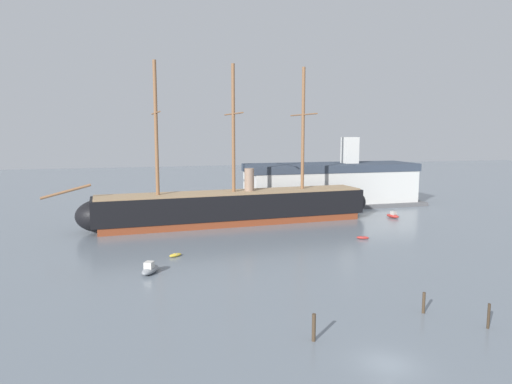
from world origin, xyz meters
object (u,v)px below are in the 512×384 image
object	(u,v)px
motorboat_distant_centre	(228,212)
mooring_piling_right_pair	(314,327)
tall_ship	(234,207)
motorboat_far_right	(393,215)
mooring_piling_left_pair	(489,316)
dinghy_alongside_bow	(175,255)
motorboat_mid_left	(150,269)
mooring_piling_nearest	(424,303)
dockside_warehouse_right	(331,184)
dinghy_alongside_stern	(363,238)

from	to	relation	value
motorboat_distant_centre	mooring_piling_right_pair	distance (m)	59.55
tall_ship	motorboat_far_right	distance (m)	32.11
mooring_piling_left_pair	dinghy_alongside_bow	bearing A→B (deg)	128.41
dinghy_alongside_bow	motorboat_distant_centre	bearing A→B (deg)	65.73
motorboat_mid_left	motorboat_far_right	bearing A→B (deg)	26.93
mooring_piling_nearest	mooring_piling_right_pair	world-z (taller)	mooring_piling_right_pair
dockside_warehouse_right	motorboat_far_right	bearing A→B (deg)	-72.76
motorboat_mid_left	mooring_piling_right_pair	size ratio (longest dim) A/B	1.66
dinghy_alongside_bow	dockside_warehouse_right	xyz separation A→B (m)	(39.10, 35.50, 4.67)
motorboat_mid_left	dinghy_alongside_bow	distance (m)	7.71
dinghy_alongside_bow	mooring_piling_left_pair	bearing A→B (deg)	-51.59
motorboat_mid_left	mooring_piling_nearest	world-z (taller)	mooring_piling_nearest
mooring_piling_right_pair	mooring_piling_left_pair	bearing A→B (deg)	-6.23
mooring_piling_right_pair	motorboat_mid_left	bearing A→B (deg)	119.02
motorboat_mid_left	dockside_warehouse_right	xyz separation A→B (m)	(42.77, 42.28, 4.37)
dinghy_alongside_stern	dockside_warehouse_right	bearing A→B (deg)	74.46
dinghy_alongside_stern	motorboat_far_right	size ratio (longest dim) A/B	0.64
motorboat_distant_centre	mooring_piling_right_pair	bearing A→B (deg)	-94.86
dinghy_alongside_stern	dinghy_alongside_bow	bearing A→B (deg)	-174.82
tall_ship	mooring_piling_nearest	distance (m)	47.37
mooring_piling_left_pair	motorboat_mid_left	bearing A→B (deg)	139.51
dinghy_alongside_bow	mooring_piling_right_pair	distance (m)	30.25
motorboat_distant_centre	motorboat_far_right	bearing A→B (deg)	-22.19
motorboat_mid_left	mooring_piling_left_pair	bearing A→B (deg)	-40.49
motorboat_mid_left	mooring_piling_left_pair	size ratio (longest dim) A/B	1.71
dinghy_alongside_bow	dinghy_alongside_stern	bearing A→B (deg)	5.18
dinghy_alongside_bow	mooring_piling_left_pair	world-z (taller)	mooring_piling_left_pair
mooring_piling_nearest	mooring_piling_right_pair	size ratio (longest dim) A/B	0.88
tall_ship	dockside_warehouse_right	distance (m)	30.45
dinghy_alongside_bow	motorboat_far_right	distance (m)	48.01
motorboat_far_right	mooring_piling_right_pair	xyz separation A→B (m)	(-35.96, -46.72, 0.70)
dinghy_alongside_bow	dinghy_alongside_stern	size ratio (longest dim) A/B	0.97
motorboat_far_right	mooring_piling_left_pair	distance (m)	52.51
dinghy_alongside_bow	motorboat_far_right	bearing A→B (deg)	21.70
dinghy_alongside_stern	motorboat_distant_centre	size ratio (longest dim) A/B	0.66
motorboat_mid_left	motorboat_distant_centre	bearing A→B (deg)	64.95
mooring_piling_right_pair	dockside_warehouse_right	xyz separation A→B (m)	(30.45, 64.48, 3.73)
tall_ship	mooring_piling_nearest	bearing A→B (deg)	-80.00
tall_ship	dinghy_alongside_stern	xyz separation A→B (m)	(17.26, -17.67, -2.95)
motorboat_far_right	mooring_piling_right_pair	world-z (taller)	mooring_piling_right_pair
dinghy_alongside_bow	mooring_piling_left_pair	xyz separation A→B (m)	(24.33, -30.68, 0.90)
tall_ship	dinghy_alongside_bow	distance (m)	24.21
tall_ship	motorboat_distant_centre	world-z (taller)	tall_ship
tall_ship	motorboat_mid_left	world-z (taller)	tall_ship
dinghy_alongside_bow	mooring_piling_left_pair	size ratio (longest dim) A/B	0.91
tall_ship	dinghy_alongside_stern	bearing A→B (deg)	-45.67
dinghy_alongside_stern	mooring_piling_left_pair	bearing A→B (deg)	-99.61
dinghy_alongside_bow	mooring_piling_nearest	size ratio (longest dim) A/B	1.01
mooring_piling_nearest	motorboat_far_right	bearing A→B (deg)	61.71
motorboat_distant_centre	mooring_piling_right_pair	xyz separation A→B (m)	(-5.04, -59.34, 0.69)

